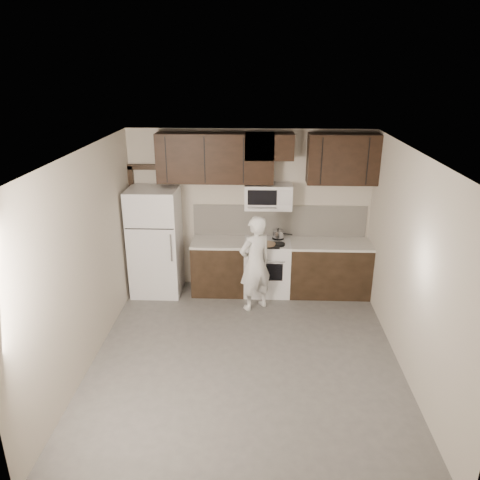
# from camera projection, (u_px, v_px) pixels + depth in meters

# --- Properties ---
(floor) EXTENTS (4.50, 4.50, 0.00)m
(floor) POSITION_uv_depth(u_px,v_px,m) (246.00, 357.00, 6.21)
(floor) COLOR #585553
(floor) RESTS_ON ground
(back_wall) EXTENTS (4.00, 0.00, 4.00)m
(back_wall) POSITION_uv_depth(u_px,v_px,m) (250.00, 210.00, 7.84)
(back_wall) COLOR beige
(back_wall) RESTS_ON ground
(ceiling) EXTENTS (4.50, 4.50, 0.00)m
(ceiling) POSITION_uv_depth(u_px,v_px,m) (247.00, 154.00, 5.26)
(ceiling) COLOR white
(ceiling) RESTS_ON back_wall
(counter_run) EXTENTS (2.95, 0.64, 0.91)m
(counter_run) POSITION_uv_depth(u_px,v_px,m) (285.00, 267.00, 7.84)
(counter_run) COLOR black
(counter_run) RESTS_ON floor
(stove) EXTENTS (0.76, 0.66, 0.94)m
(stove) POSITION_uv_depth(u_px,v_px,m) (267.00, 267.00, 7.85)
(stove) COLOR silver
(stove) RESTS_ON floor
(backsplash) EXTENTS (2.90, 0.02, 0.54)m
(backsplash) POSITION_uv_depth(u_px,v_px,m) (279.00, 221.00, 7.87)
(backsplash) COLOR silver
(backsplash) RESTS_ON counter_run
(upper_cabinets) EXTENTS (3.48, 0.35, 0.78)m
(upper_cabinets) POSITION_uv_depth(u_px,v_px,m) (263.00, 157.00, 7.34)
(upper_cabinets) COLOR black
(upper_cabinets) RESTS_ON back_wall
(microwave) EXTENTS (0.76, 0.42, 0.40)m
(microwave) POSITION_uv_depth(u_px,v_px,m) (268.00, 196.00, 7.54)
(microwave) COLOR silver
(microwave) RESTS_ON upper_cabinets
(refrigerator) EXTENTS (0.80, 0.76, 1.80)m
(refrigerator) POSITION_uv_depth(u_px,v_px,m) (156.00, 242.00, 7.72)
(refrigerator) COLOR silver
(refrigerator) RESTS_ON floor
(door_trim) EXTENTS (0.50, 0.08, 2.12)m
(door_trim) POSITION_uv_depth(u_px,v_px,m) (137.00, 215.00, 7.91)
(door_trim) COLOR black
(door_trim) RESTS_ON floor
(saucepan) EXTENTS (0.33, 0.19, 0.18)m
(saucepan) POSITION_uv_depth(u_px,v_px,m) (278.00, 234.00, 7.80)
(saucepan) COLOR silver
(saucepan) RESTS_ON stove
(baking_tray) EXTENTS (0.39, 0.30, 0.02)m
(baking_tray) POSITION_uv_depth(u_px,v_px,m) (267.00, 245.00, 7.52)
(baking_tray) COLOR black
(baking_tray) RESTS_ON counter_run
(pizza) EXTENTS (0.27, 0.27, 0.02)m
(pizza) POSITION_uv_depth(u_px,v_px,m) (267.00, 244.00, 7.51)
(pizza) COLOR tan
(pizza) RESTS_ON baking_tray
(person) EXTENTS (0.67, 0.62, 1.53)m
(person) POSITION_uv_depth(u_px,v_px,m) (255.00, 263.00, 7.21)
(person) COLOR white
(person) RESTS_ON floor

